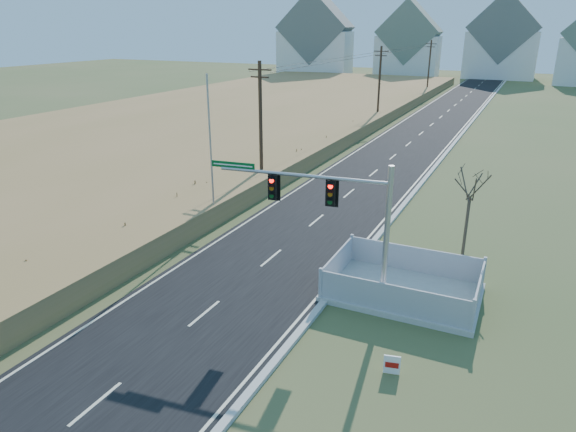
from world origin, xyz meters
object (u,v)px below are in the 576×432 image
at_px(open_sign, 392,365).
at_px(traffic_signal_mast, 342,217).
at_px(bare_tree, 472,183).
at_px(fence_enclosure, 403,289).
at_px(flagpole, 212,168).

bearing_deg(open_sign, traffic_signal_mast, 118.51).
height_order(traffic_signal_mast, open_sign, traffic_signal_mast).
height_order(open_sign, bare_tree, bare_tree).
relative_size(traffic_signal_mast, open_sign, 11.02).
xyz_separation_m(fence_enclosure, flagpole, (-12.33, 3.67, 3.23)).
bearing_deg(open_sign, bare_tree, 72.77).
bearing_deg(fence_enclosure, bare_tree, 68.60).
height_order(traffic_signal_mast, fence_enclosure, traffic_signal_mast).
height_order(fence_enclosure, open_sign, fence_enclosure).
distance_m(flagpole, bare_tree, 14.25).
bearing_deg(flagpole, open_sign, -34.92).
relative_size(flagpole, bare_tree, 1.72).
xyz_separation_m(traffic_signal_mast, fence_enclosure, (2.31, 1.85, -3.64)).
bearing_deg(traffic_signal_mast, fence_enclosure, 31.91).
xyz_separation_m(fence_enclosure, bare_tree, (1.85, 4.86, 3.84)).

